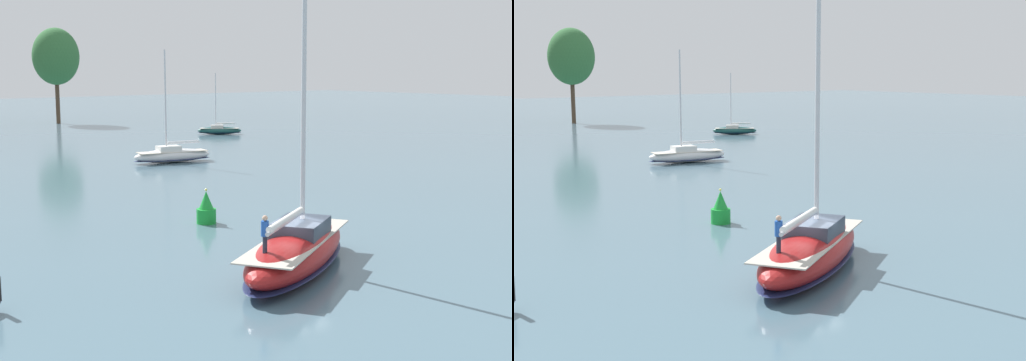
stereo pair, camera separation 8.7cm
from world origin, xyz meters
The scene contains 6 objects.
ground_plane centered at (0.00, 0.00, 0.00)m, with size 400.00×400.00×0.00m, color slate.
tree_shore_left centered at (29.10, 92.72, 11.32)m, with size 7.86×7.86×16.17m.
sailboat_main centered at (0.02, 0.01, 1.05)m, with size 11.31×8.45×15.48m.
sailboat_moored_near_marina centered at (16.52, 36.69, 0.76)m, with size 8.41×3.76×11.18m.
sailboat_moored_far_slip centered at (38.47, 58.73, 0.60)m, with size 6.10×5.28×8.73m.
channel_buoy centered at (2.69, 11.12, 0.86)m, with size 1.20×1.20×2.16m.
Camera 2 is at (-21.69, -23.84, 9.34)m, focal length 50.00 mm.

